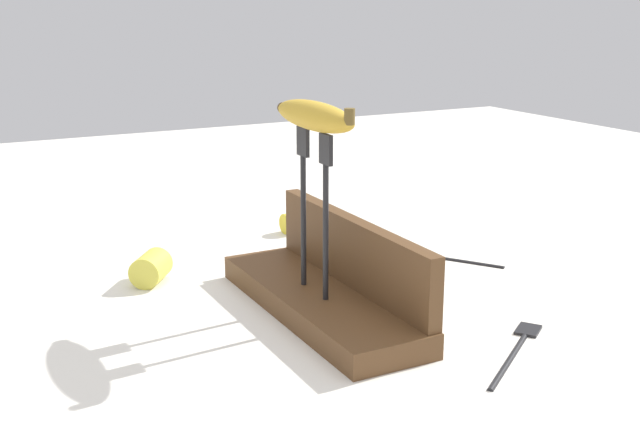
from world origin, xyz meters
The scene contains 9 objects.
ground_plane centered at (0.00, 0.00, 0.00)m, with size 3.00×3.00×0.00m, color white.
wooden_board centered at (0.00, 0.00, 0.02)m, with size 0.37×0.11×0.03m, color brown.
board_backstop centered at (0.00, 0.05, 0.07)m, with size 0.36×0.02×0.09m, color brown.
fork_stand_center centered at (0.00, -0.01, 0.15)m, with size 0.09×0.01×0.20m.
banana_raised_center centered at (0.00, -0.01, 0.25)m, with size 0.18×0.04×0.04m.
fork_fallen_near centered at (-0.12, 0.26, 0.00)m, with size 0.14×0.11×0.01m.
fork_fallen_far centered at (0.19, 0.15, 0.00)m, with size 0.12×0.16×0.01m.
banana_chunk_near centered at (-0.34, 0.14, 0.02)m, with size 0.04×0.06×0.03m.
banana_chunk_far centered at (-0.21, -0.16, 0.02)m, with size 0.07×0.07×0.04m.
Camera 1 is at (0.83, -0.44, 0.38)m, focal length 44.84 mm.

